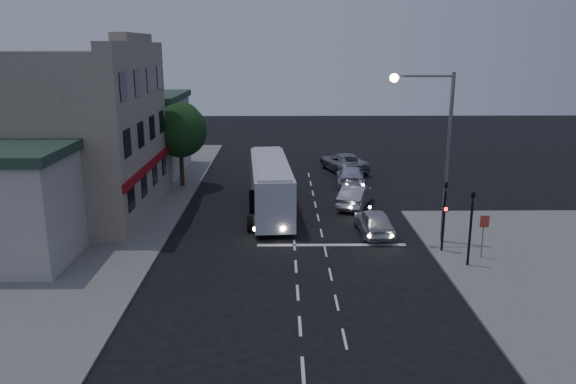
{
  "coord_description": "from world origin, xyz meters",
  "views": [
    {
      "loc": [
        -0.7,
        -26.45,
        10.36
      ],
      "look_at": [
        -0.31,
        4.92,
        2.2
      ],
      "focal_mm": 35.0,
      "sensor_mm": 36.0,
      "label": 1
    }
  ],
  "objects_px": {
    "tour_bus": "(270,185)",
    "car_suv": "(374,222)",
    "car_sedan_b": "(351,176)",
    "car_sedan_a": "(355,196)",
    "regulatory_sign": "(484,229)",
    "streetlight": "(436,139)",
    "car_sedan_c": "(343,162)",
    "traffic_signal_main": "(445,208)",
    "street_tree": "(180,128)",
    "traffic_signal_side": "(471,219)"
  },
  "relations": [
    {
      "from": "car_sedan_b",
      "to": "traffic_signal_side",
      "type": "distance_m",
      "value": 17.11
    },
    {
      "from": "traffic_signal_side",
      "to": "streetlight",
      "type": "bearing_deg",
      "value": 105.7
    },
    {
      "from": "car_suv",
      "to": "traffic_signal_main",
      "type": "relative_size",
      "value": 1.05
    },
    {
      "from": "regulatory_sign",
      "to": "tour_bus",
      "type": "bearing_deg",
      "value": 141.65
    },
    {
      "from": "car_sedan_a",
      "to": "regulatory_sign",
      "type": "xyz_separation_m",
      "value": [
        5.09,
        -9.67,
        0.86
      ]
    },
    {
      "from": "car_suv",
      "to": "street_tree",
      "type": "xyz_separation_m",
      "value": [
        -12.76,
        11.22,
        3.76
      ]
    },
    {
      "from": "regulatory_sign",
      "to": "streetlight",
      "type": "height_order",
      "value": "streetlight"
    },
    {
      "from": "tour_bus",
      "to": "traffic_signal_main",
      "type": "bearing_deg",
      "value": -43.6
    },
    {
      "from": "car_sedan_a",
      "to": "car_sedan_c",
      "type": "height_order",
      "value": "car_sedan_c"
    },
    {
      "from": "car_suv",
      "to": "traffic_signal_side",
      "type": "xyz_separation_m",
      "value": [
        3.75,
        -5.0,
        1.69
      ]
    },
    {
      "from": "regulatory_sign",
      "to": "car_sedan_a",
      "type": "bearing_deg",
      "value": 117.74
    },
    {
      "from": "car_suv",
      "to": "regulatory_sign",
      "type": "height_order",
      "value": "regulatory_sign"
    },
    {
      "from": "car_sedan_a",
      "to": "streetlight",
      "type": "distance_m",
      "value": 9.33
    },
    {
      "from": "car_sedan_b",
      "to": "traffic_signal_main",
      "type": "xyz_separation_m",
      "value": [
        2.97,
        -14.65,
        1.7
      ]
    },
    {
      "from": "tour_bus",
      "to": "car_sedan_c",
      "type": "relative_size",
      "value": 1.93
    },
    {
      "from": "traffic_signal_side",
      "to": "regulatory_sign",
      "type": "distance_m",
      "value": 1.61
    },
    {
      "from": "car_suv",
      "to": "regulatory_sign",
      "type": "distance_m",
      "value": 6.29
    },
    {
      "from": "traffic_signal_main",
      "to": "tour_bus",
      "type": "bearing_deg",
      "value": 140.37
    },
    {
      "from": "car_sedan_b",
      "to": "car_sedan_a",
      "type": "bearing_deg",
      "value": 91.18
    },
    {
      "from": "tour_bus",
      "to": "car_suv",
      "type": "distance_m",
      "value": 7.48
    },
    {
      "from": "car_sedan_a",
      "to": "street_tree",
      "type": "height_order",
      "value": "street_tree"
    },
    {
      "from": "car_suv",
      "to": "car_sedan_b",
      "type": "relative_size",
      "value": 0.86
    },
    {
      "from": "car_sedan_b",
      "to": "car_sedan_c",
      "type": "xyz_separation_m",
      "value": [
        -0.03,
        4.97,
        0.07
      ]
    },
    {
      "from": "tour_bus",
      "to": "streetlight",
      "type": "height_order",
      "value": "streetlight"
    },
    {
      "from": "car_sedan_c",
      "to": "regulatory_sign",
      "type": "relative_size",
      "value": 2.6
    },
    {
      "from": "traffic_signal_main",
      "to": "traffic_signal_side",
      "type": "xyz_separation_m",
      "value": [
        0.7,
        -1.98,
        0.0
      ]
    },
    {
      "from": "streetlight",
      "to": "street_tree",
      "type": "relative_size",
      "value": 1.45
    },
    {
      "from": "tour_bus",
      "to": "car_suv",
      "type": "height_order",
      "value": "tour_bus"
    },
    {
      "from": "car_suv",
      "to": "traffic_signal_side",
      "type": "bearing_deg",
      "value": 123.37
    },
    {
      "from": "traffic_signal_side",
      "to": "street_tree",
      "type": "distance_m",
      "value": 23.24
    },
    {
      "from": "regulatory_sign",
      "to": "car_suv",
      "type": "bearing_deg",
      "value": 139.65
    },
    {
      "from": "car_sedan_c",
      "to": "traffic_signal_main",
      "type": "relative_size",
      "value": 1.39
    },
    {
      "from": "car_sedan_c",
      "to": "street_tree",
      "type": "relative_size",
      "value": 0.92
    },
    {
      "from": "regulatory_sign",
      "to": "street_tree",
      "type": "relative_size",
      "value": 0.35
    },
    {
      "from": "traffic_signal_side",
      "to": "regulatory_sign",
      "type": "height_order",
      "value": "traffic_signal_side"
    },
    {
      "from": "regulatory_sign",
      "to": "street_tree",
      "type": "height_order",
      "value": "street_tree"
    },
    {
      "from": "traffic_signal_side",
      "to": "streetlight",
      "type": "distance_m",
      "value": 4.84
    },
    {
      "from": "street_tree",
      "to": "regulatory_sign",
      "type": "bearing_deg",
      "value": -41.08
    },
    {
      "from": "car_sedan_c",
      "to": "car_suv",
      "type": "bearing_deg",
      "value": 73.22
    },
    {
      "from": "tour_bus",
      "to": "streetlight",
      "type": "relative_size",
      "value": 1.23
    },
    {
      "from": "car_sedan_b",
      "to": "car_sedan_c",
      "type": "height_order",
      "value": "car_sedan_c"
    },
    {
      "from": "traffic_signal_side",
      "to": "street_tree",
      "type": "height_order",
      "value": "street_tree"
    },
    {
      "from": "traffic_signal_main",
      "to": "regulatory_sign",
      "type": "relative_size",
      "value": 1.86
    },
    {
      "from": "car_sedan_a",
      "to": "street_tree",
      "type": "distance_m",
      "value": 14.13
    },
    {
      "from": "car_suv",
      "to": "traffic_signal_main",
      "type": "height_order",
      "value": "traffic_signal_main"
    },
    {
      "from": "regulatory_sign",
      "to": "car_sedan_c",
      "type": "bearing_deg",
      "value": 102.81
    },
    {
      "from": "regulatory_sign",
      "to": "streetlight",
      "type": "xyz_separation_m",
      "value": [
        -1.96,
        2.44,
        4.14
      ]
    },
    {
      "from": "car_sedan_b",
      "to": "traffic_signal_main",
      "type": "distance_m",
      "value": 15.05
    },
    {
      "from": "tour_bus",
      "to": "street_tree",
      "type": "xyz_separation_m",
      "value": [
        -6.82,
        6.8,
        2.68
      ]
    },
    {
      "from": "car_sedan_c",
      "to": "traffic_signal_main",
      "type": "height_order",
      "value": "traffic_signal_main"
    }
  ]
}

